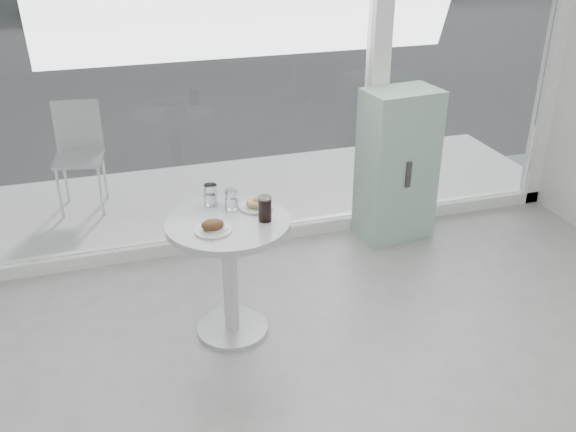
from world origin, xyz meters
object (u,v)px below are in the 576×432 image
object	(u,v)px
patio_chair	(79,149)
plate_donut	(256,205)
main_table	(229,254)
water_tumbler_a	(211,196)
cola_glass	(265,209)
water_tumbler_b	(232,201)
mint_cabinet	(397,165)
plate_fritter	(213,227)

from	to	relation	value
patio_chair	plate_donut	bearing A→B (deg)	-54.59
main_table	water_tumbler_a	world-z (taller)	water_tumbler_a
main_table	cola_glass	bearing A→B (deg)	-16.76
water_tumbler_a	water_tumbler_b	xyz separation A→B (m)	(0.11, -0.09, -0.00)
mint_cabinet	cola_glass	size ratio (longest dim) A/B	7.97
water_tumbler_a	plate_donut	bearing A→B (deg)	-26.14
plate_donut	cola_glass	world-z (taller)	cola_glass
cola_glass	water_tumbler_a	bearing A→B (deg)	130.46
patio_chair	plate_fritter	bearing A→B (deg)	-63.79
main_table	plate_donut	xyz separation A→B (m)	(0.20, 0.11, 0.24)
mint_cabinet	water_tumbler_a	world-z (taller)	mint_cabinet
mint_cabinet	water_tumbler_b	size ratio (longest dim) A/B	9.62
water_tumbler_b	patio_chair	bearing A→B (deg)	114.28
plate_fritter	water_tumbler_a	bearing A→B (deg)	81.00
cola_glass	main_table	bearing A→B (deg)	163.24
water_tumbler_a	cola_glass	distance (m)	0.39
main_table	plate_fritter	distance (m)	0.28
plate_donut	water_tumbler_b	world-z (taller)	water_tumbler_b
patio_chair	cola_glass	bearing A→B (deg)	-56.41
plate_fritter	water_tumbler_b	world-z (taller)	water_tumbler_b
mint_cabinet	patio_chair	bearing A→B (deg)	146.34
plate_donut	water_tumbler_b	size ratio (longest dim) A/B	1.67
patio_chair	water_tumbler_b	distance (m)	2.13
patio_chair	water_tumbler_b	size ratio (longest dim) A/B	7.26
main_table	patio_chair	xyz separation A→B (m)	(-0.81, 2.07, 0.00)
patio_chair	cola_glass	xyz separation A→B (m)	(1.02, -2.13, 0.29)
plate_donut	cola_glass	bearing A→B (deg)	-87.92
mint_cabinet	water_tumbler_b	bearing A→B (deg)	-159.57
patio_chair	plate_donut	distance (m)	2.21
water_tumbler_a	water_tumbler_b	world-z (taller)	water_tumbler_a
plate_fritter	mint_cabinet	bearing A→B (deg)	31.35
water_tumbler_b	cola_glass	size ratio (longest dim) A/B	0.83
mint_cabinet	water_tumbler_a	size ratio (longest dim) A/B	9.09
main_table	plate_fritter	size ratio (longest dim) A/B	3.65
plate_fritter	cola_glass	size ratio (longest dim) A/B	1.43
patio_chair	plate_fritter	world-z (taller)	patio_chair
patio_chair	water_tumbler_a	size ratio (longest dim) A/B	6.87
main_table	patio_chair	distance (m)	2.22
patio_chair	water_tumbler_b	bearing A→B (deg)	-57.65
mint_cabinet	cola_glass	world-z (taller)	mint_cabinet
mint_cabinet	plate_donut	xyz separation A→B (m)	(-1.31, -0.77, 0.20)
plate_donut	plate_fritter	bearing A→B (deg)	-144.46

